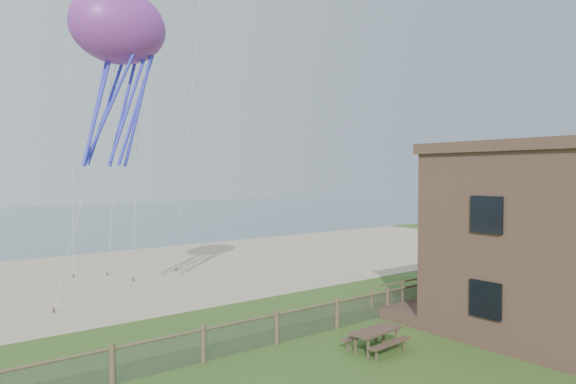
# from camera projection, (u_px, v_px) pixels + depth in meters

# --- Properties ---
(sand_beach) EXTENTS (72.00, 20.00, 0.02)m
(sand_beach) POSITION_uv_depth(u_px,v_px,m) (122.00, 275.00, 31.37)
(sand_beach) COLOR #C0AB8B
(sand_beach) RESTS_ON ground
(ocean) EXTENTS (160.00, 68.00, 0.02)m
(ocean) POSITION_uv_depth(u_px,v_px,m) (1.00, 222.00, 66.16)
(ocean) COLOR slate
(ocean) RESTS_ON ground
(chainlink_fence) EXTENTS (36.20, 0.20, 1.25)m
(chainlink_fence) POSITION_uv_depth(u_px,v_px,m) (277.00, 329.00, 18.70)
(chainlink_fence) COLOR brown
(chainlink_fence) RESTS_ON ground
(motel_deck) EXTENTS (15.00, 2.00, 0.50)m
(motel_deck) POSITION_uv_depth(u_px,v_px,m) (495.00, 292.00, 25.87)
(motel_deck) COLOR brown
(motel_deck) RESTS_ON ground
(picnic_table) EXTENTS (2.15, 1.69, 0.86)m
(picnic_table) POSITION_uv_depth(u_px,v_px,m) (376.00, 339.00, 18.00)
(picnic_table) COLOR brown
(picnic_table) RESTS_ON ground
(octopus_kite) EXTENTS (4.39, 3.62, 7.81)m
(octopus_kite) POSITION_uv_depth(u_px,v_px,m) (119.00, 75.00, 21.44)
(octopus_kite) COLOR #FF2852
(kite_red) EXTENTS (1.76, 1.86, 2.18)m
(kite_red) POSITION_uv_depth(u_px,v_px,m) (126.00, 18.00, 27.55)
(kite_red) COLOR #CD244C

